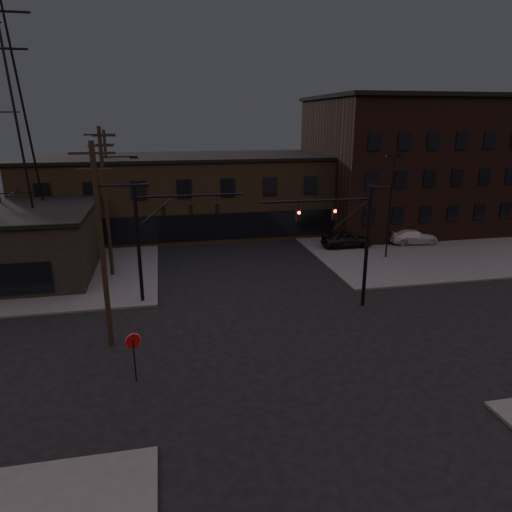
{
  "coord_description": "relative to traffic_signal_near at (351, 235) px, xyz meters",
  "views": [
    {
      "loc": [
        -6.27,
        -21.86,
        12.01
      ],
      "look_at": [
        -0.56,
        5.76,
        3.5
      ],
      "focal_mm": 32.0,
      "sensor_mm": 36.0,
      "label": 1
    }
  ],
  "objects": [
    {
      "name": "stop_sign",
      "position": [
        -13.36,
        -6.49,
        -3.09
      ],
      "size": [
        0.72,
        0.33,
        2.48
      ],
      "color": "black",
      "rests_on": "ground"
    },
    {
      "name": "transmission_tower",
      "position": [
        -23.36,
        13.5,
        7.57
      ],
      "size": [
        7.0,
        7.0,
        25.0
      ],
      "primitive_type": null,
      "color": "black",
      "rests_on": "ground"
    },
    {
      "name": "traffic_signal_near",
      "position": [
        0.0,
        0.0,
        0.0
      ],
      "size": [
        7.12,
        0.24,
        8.0
      ],
      "color": "black",
      "rests_on": "ground"
    },
    {
      "name": "building_right",
      "position": [
        16.64,
        21.5,
        2.07
      ],
      "size": [
        22.0,
        16.0,
        14.0
      ],
      "primitive_type": "cube",
      "color": "black",
      "rests_on": "ground"
    },
    {
      "name": "car_crossing",
      "position": [
        -3.07,
        20.89,
        -4.08
      ],
      "size": [
        2.55,
        5.4,
        1.71
      ],
      "primitive_type": "imported",
      "rotation": [
        0.0,
        0.0,
        0.15
      ],
      "color": "black",
      "rests_on": "ground"
    },
    {
      "name": "utility_pole_near",
      "position": [
        -14.79,
        -2.5,
        0.94
      ],
      "size": [
        3.7,
        0.28,
        11.0
      ],
      "color": "black",
      "rests_on": "ground"
    },
    {
      "name": "ground",
      "position": [
        -5.36,
        -4.5,
        -4.93
      ],
      "size": [
        140.0,
        140.0,
        0.0
      ],
      "primitive_type": "plane",
      "color": "black",
      "rests_on": "ground"
    },
    {
      "name": "utility_pole_far",
      "position": [
        -16.86,
        21.5,
        0.85
      ],
      "size": [
        2.2,
        0.28,
        11.0
      ],
      "color": "black",
      "rests_on": "ground"
    },
    {
      "name": "utility_pole_mid",
      "position": [
        -15.79,
        9.5,
        1.19
      ],
      "size": [
        3.7,
        0.28,
        11.5
      ],
      "color": "black",
      "rests_on": "ground"
    },
    {
      "name": "lot_light_b",
      "position": [
        13.64,
        14.5,
        0.58
      ],
      "size": [
        1.5,
        0.28,
        9.14
      ],
      "color": "black",
      "rests_on": "ground"
    },
    {
      "name": "sidewalk_ne",
      "position": [
        16.64,
        17.5,
        -4.86
      ],
      "size": [
        30.0,
        30.0,
        0.15
      ],
      "primitive_type": "cube",
      "color": "#474744",
      "rests_on": "ground"
    },
    {
      "name": "lot_light_a",
      "position": [
        7.64,
        9.5,
        0.58
      ],
      "size": [
        1.5,
        0.28,
        9.14
      ],
      "color": "black",
      "rests_on": "ground"
    },
    {
      "name": "traffic_signal_far",
      "position": [
        -12.07,
        3.5,
        0.08
      ],
      "size": [
        7.12,
        0.24,
        8.0
      ],
      "color": "black",
      "rests_on": "ground"
    },
    {
      "name": "building_row",
      "position": [
        -5.36,
        23.5,
        -0.93
      ],
      "size": [
        40.0,
        12.0,
        8.0
      ],
      "primitive_type": "cube",
      "color": "#4A3A27",
      "rests_on": "ground"
    },
    {
      "name": "parked_car_lot_a",
      "position": [
        5.43,
        13.33,
        -3.97
      ],
      "size": [
        4.77,
        1.97,
        1.62
      ],
      "primitive_type": "imported",
      "rotation": [
        0.0,
        0.0,
        1.56
      ],
      "color": "black",
      "rests_on": "sidewalk_ne"
    },
    {
      "name": "parked_car_lot_b",
      "position": [
        12.42,
        13.18,
        -4.09
      ],
      "size": [
        4.96,
        2.46,
        1.39
      ],
      "primitive_type": "imported",
      "rotation": [
        0.0,
        0.0,
        1.46
      ],
      "color": "#BBBBBE",
      "rests_on": "sidewalk_ne"
    }
  ]
}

